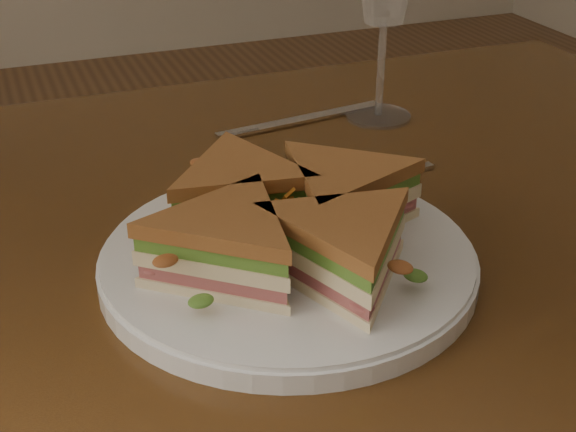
{
  "coord_description": "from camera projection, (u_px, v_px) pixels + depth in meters",
  "views": [
    {
      "loc": [
        -0.2,
        -0.59,
        1.1
      ],
      "look_at": [
        0.0,
        -0.07,
        0.8
      ],
      "focal_mm": 50.0,
      "sensor_mm": 36.0,
      "label": 1
    }
  ],
  "objects": [
    {
      "name": "sandwich_wedges",
      "position": [
        288.0,
        222.0,
        0.63
      ],
      "size": [
        0.29,
        0.29,
        0.06
      ],
      "color": "#F7E5B7",
      "rests_on": "plate"
    },
    {
      "name": "table",
      "position": [
        257.0,
        320.0,
        0.76
      ],
      "size": [
        1.2,
        0.8,
        0.75
      ],
      "color": "#351D0C",
      "rests_on": "ground"
    },
    {
      "name": "spoon",
      "position": [
        313.0,
        191.0,
        0.77
      ],
      "size": [
        0.18,
        0.04,
        0.01
      ],
      "rotation": [
        0.0,
        0.0,
        0.09
      ],
      "color": "silver",
      "rests_on": "table"
    },
    {
      "name": "knife",
      "position": [
        296.0,
        122.0,
        0.93
      ],
      "size": [
        0.21,
        0.04,
        0.0
      ],
      "rotation": [
        0.0,
        0.0,
        0.13
      ],
      "color": "silver",
      "rests_on": "table"
    },
    {
      "name": "crisps_mound",
      "position": [
        288.0,
        226.0,
        0.63
      ],
      "size": [
        0.09,
        0.09,
        0.05
      ],
      "primitive_type": null,
      "color": "#BE6718",
      "rests_on": "plate"
    },
    {
      "name": "plate",
      "position": [
        288.0,
        262.0,
        0.65
      ],
      "size": [
        0.3,
        0.3,
        0.02
      ],
      "primitive_type": "cylinder",
      "color": "white",
      "rests_on": "table"
    }
  ]
}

